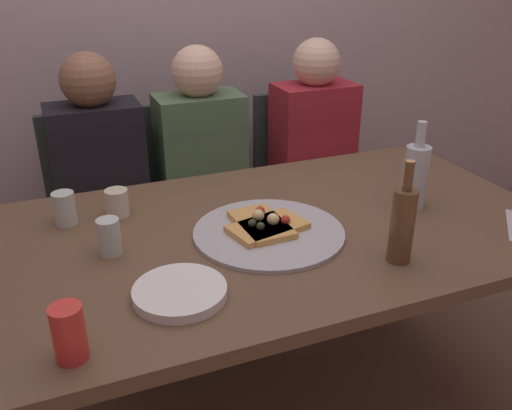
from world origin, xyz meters
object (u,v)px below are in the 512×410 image
at_px(tumbler_near, 117,203).
at_px(chair_middle, 199,191).
at_px(pizza_slice_extra, 261,223).
at_px(guest_by_wall, 321,160).
at_px(table_knife, 511,225).
at_px(guest_in_sweater, 105,192).
at_px(dining_table, 285,246).
at_px(wine_glass, 109,237).
at_px(chair_left, 103,206).
at_px(beer_bottle, 416,175).
at_px(wine_bottle, 402,224).
at_px(guest_in_beanie, 208,177).
at_px(tumbler_far, 65,208).
at_px(soda_can, 69,333).
at_px(pizza_tray, 269,232).
at_px(plate_stack, 180,292).
at_px(chair_right, 305,175).
at_px(pizza_slice_last, 268,226).

bearing_deg(tumbler_near, chair_middle, 55.36).
xyz_separation_m(pizza_slice_extra, chair_middle, (0.06, 0.88, -0.27)).
bearing_deg(guest_by_wall, table_knife, 95.98).
bearing_deg(guest_in_sweater, dining_table, 121.82).
relative_size(wine_glass, guest_by_wall, 0.09).
bearing_deg(chair_left, guest_by_wall, 171.09).
bearing_deg(beer_bottle, wine_bottle, -132.07).
distance_m(chair_left, guest_in_beanie, 0.47).
height_order(tumbler_near, tumbler_far, tumbler_far).
relative_size(soda_can, chair_left, 0.14).
relative_size(pizza_tray, wine_bottle, 1.57).
distance_m(tumbler_far, guest_in_beanie, 0.77).
relative_size(soda_can, chair_middle, 0.14).
distance_m(guest_in_sweater, guest_by_wall, 0.97).
relative_size(soda_can, guest_in_beanie, 0.10).
relative_size(beer_bottle, guest_in_sweater, 0.24).
bearing_deg(tumbler_far, soda_can, -93.10).
bearing_deg(tumbler_near, dining_table, -28.84).
height_order(tumbler_far, table_knife, tumbler_far).
bearing_deg(dining_table, wine_bottle, -57.58).
bearing_deg(guest_by_wall, dining_table, 54.57).
bearing_deg(guest_in_sweater, plate_stack, 93.54).
bearing_deg(guest_in_beanie, guest_in_sweater, 0.00).
xyz_separation_m(chair_left, guest_in_sweater, (-0.00, -0.15, 0.13)).
relative_size(wine_glass, guest_in_sweater, 0.09).
relative_size(wine_bottle, guest_in_sweater, 0.24).
bearing_deg(plate_stack, chair_right, 51.15).
bearing_deg(pizza_slice_last, tumbler_near, 143.59).
xyz_separation_m(pizza_tray, table_knife, (0.69, -0.22, -0.00)).
height_order(pizza_slice_extra, chair_right, chair_right).
height_order(pizza_tray, table_knife, pizza_tray).
bearing_deg(chair_left, plate_stack, 93.06).
bearing_deg(soda_can, pizza_slice_extra, 33.45).
bearing_deg(pizza_slice_extra, pizza_tray, -68.64).
height_order(chair_left, chair_right, same).
distance_m(tumbler_far, guest_by_wall, 1.23).
distance_m(pizza_slice_last, wine_glass, 0.44).
bearing_deg(pizza_slice_last, wine_glass, 173.26).
height_order(pizza_slice_extra, beer_bottle, beer_bottle).
bearing_deg(tumbler_near, guest_in_beanie, 47.65).
xyz_separation_m(dining_table, pizza_slice_extra, (-0.08, -0.01, 0.10)).
relative_size(plate_stack, table_knife, 1.02).
bearing_deg(tumbler_far, chair_middle, 46.80).
bearing_deg(table_knife, beer_bottle, -99.39).
xyz_separation_m(pizza_tray, tumbler_far, (-0.54, 0.29, 0.04)).
distance_m(beer_bottle, tumbler_near, 0.94).
distance_m(wine_bottle, tumbler_near, 0.85).
height_order(dining_table, beer_bottle, beer_bottle).
bearing_deg(plate_stack, beer_bottle, 14.87).
height_order(pizza_slice_last, wine_glass, wine_glass).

